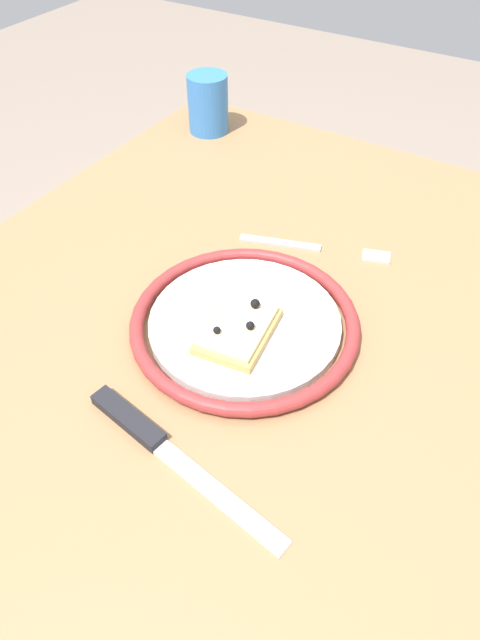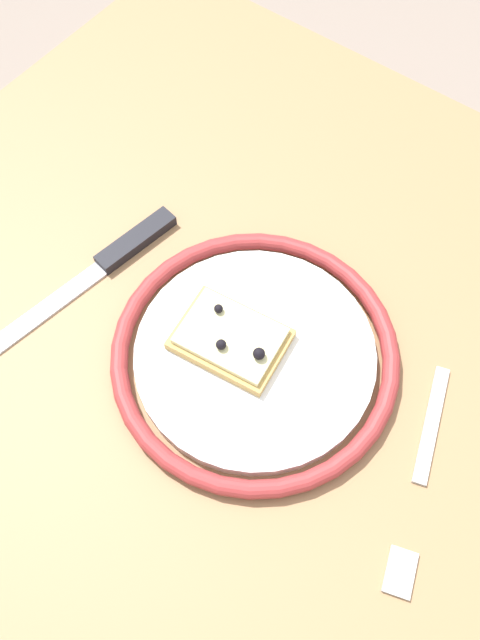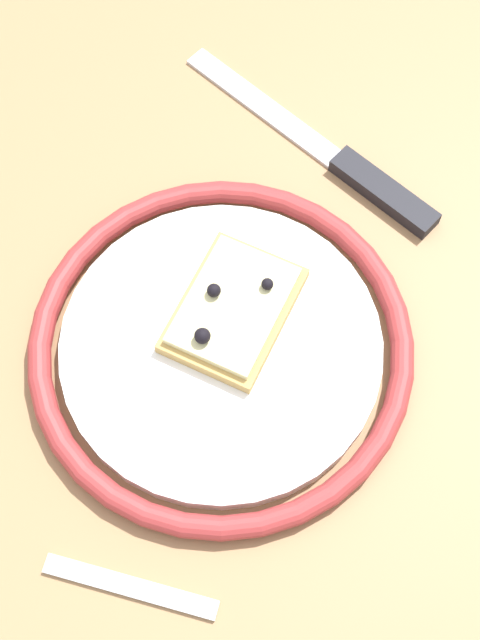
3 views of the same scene
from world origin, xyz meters
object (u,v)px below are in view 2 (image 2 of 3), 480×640
object	(u,v)px
fork	(420,476)
knife	(110,260)
dining_table	(252,440)
plate	(255,354)
pizza_slice_near	(231,338)

from	to	relation	value
fork	knife	bearing A→B (deg)	-0.74
fork	dining_table	bearing A→B (deg)	11.92
plate	pizza_slice_near	xyz separation A→B (m)	(0.02, 0.01, 0.01)
dining_table	pizza_slice_near	distance (m)	0.13
knife	fork	xyz separation A→B (m)	(-0.35, 0.00, -0.00)
plate	dining_table	bearing A→B (deg)	125.71
plate	fork	bearing A→B (deg)	178.24
plate	pizza_slice_near	size ratio (longest dim) A/B	2.48
dining_table	pizza_slice_near	world-z (taller)	pizza_slice_near
fork	pizza_slice_near	bearing A→B (deg)	-0.03
dining_table	plate	distance (m)	0.12
pizza_slice_near	plate	bearing A→B (deg)	-167.20
plate	fork	size ratio (longest dim) A/B	1.33
pizza_slice_near	fork	distance (m)	0.20
dining_table	pizza_slice_near	xyz separation A→B (m)	(0.05, -0.03, 0.12)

